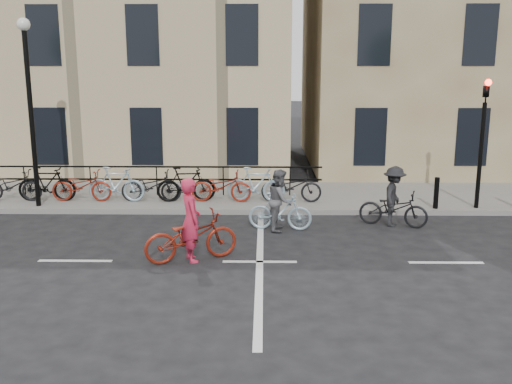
{
  "coord_description": "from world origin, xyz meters",
  "views": [
    {
      "loc": [
        0.09,
        -11.67,
        4.11
      ],
      "look_at": [
        -0.11,
        2.03,
        1.1
      ],
      "focal_mm": 40.0,
      "sensor_mm": 36.0,
      "label": 1
    }
  ],
  "objects_px": {
    "cyclist_pink": "(191,232)",
    "cyclist_grey": "(280,206)",
    "traffic_light": "(483,128)",
    "cyclist_dark": "(394,203)",
    "lamp_post": "(29,90)"
  },
  "relations": [
    {
      "from": "lamp_post",
      "to": "cyclist_pink",
      "type": "height_order",
      "value": "lamp_post"
    },
    {
      "from": "lamp_post",
      "to": "cyclist_dark",
      "type": "height_order",
      "value": "lamp_post"
    },
    {
      "from": "traffic_light",
      "to": "cyclist_pink",
      "type": "relative_size",
      "value": 1.81
    },
    {
      "from": "lamp_post",
      "to": "cyclist_dark",
      "type": "bearing_deg",
      "value": -8.42
    },
    {
      "from": "cyclist_grey",
      "to": "lamp_post",
      "type": "bearing_deg",
      "value": 82.2
    },
    {
      "from": "cyclist_dark",
      "to": "traffic_light",
      "type": "bearing_deg",
      "value": -41.8
    },
    {
      "from": "lamp_post",
      "to": "traffic_light",
      "type": "bearing_deg",
      "value": -0.27
    },
    {
      "from": "traffic_light",
      "to": "cyclist_pink",
      "type": "distance_m",
      "value": 8.97
    },
    {
      "from": "cyclist_pink",
      "to": "cyclist_grey",
      "type": "distance_m",
      "value": 3.12
    },
    {
      "from": "traffic_light",
      "to": "cyclist_grey",
      "type": "xyz_separation_m",
      "value": [
        -5.7,
        -1.85,
        -1.81
      ]
    },
    {
      "from": "cyclist_dark",
      "to": "cyclist_grey",
      "type": "bearing_deg",
      "value": 118.69
    },
    {
      "from": "lamp_post",
      "to": "cyclist_pink",
      "type": "relative_size",
      "value": 2.44
    },
    {
      "from": "cyclist_pink",
      "to": "cyclist_grey",
      "type": "relative_size",
      "value": 1.28
    },
    {
      "from": "cyclist_pink",
      "to": "cyclist_grey",
      "type": "height_order",
      "value": "cyclist_pink"
    },
    {
      "from": "cyclist_pink",
      "to": "cyclist_grey",
      "type": "xyz_separation_m",
      "value": [
        1.98,
        2.41,
        0.01
      ]
    }
  ]
}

